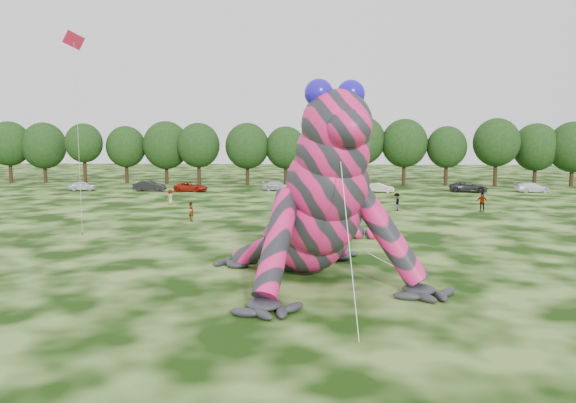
# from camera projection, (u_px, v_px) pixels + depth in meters

# --- Properties ---
(ground) EXTENTS (240.00, 240.00, 0.00)m
(ground) POSITION_uv_depth(u_px,v_px,m) (290.00, 282.00, 29.02)
(ground) COLOR #16330A
(ground) RESTS_ON ground
(inflatable_gecko) EXTENTS (23.48, 25.28, 10.19)m
(inflatable_gecko) POSITION_uv_depth(u_px,v_px,m) (300.00, 180.00, 31.17)
(inflatable_gecko) COLOR #D91D64
(inflatable_gecko) RESTS_ON ground
(flying_kite) EXTENTS (2.30, 4.55, 14.76)m
(flying_kite) POSITION_uv_depth(u_px,v_px,m) (74.00, 55.00, 37.62)
(flying_kite) COLOR red
(flying_kite) RESTS_ON ground
(tree_1) EXTENTS (6.74, 6.07, 9.81)m
(tree_1) POSITION_uv_depth(u_px,v_px,m) (10.00, 152.00, 89.14)
(tree_1) COLOR black
(tree_1) RESTS_ON ground
(tree_2) EXTENTS (7.04, 6.34, 9.64)m
(tree_2) POSITION_uv_depth(u_px,v_px,m) (44.00, 153.00, 89.50)
(tree_2) COLOR black
(tree_2) RESTS_ON ground
(tree_3) EXTENTS (5.81, 5.23, 9.44)m
(tree_3) POSITION_uv_depth(u_px,v_px,m) (84.00, 154.00, 87.36)
(tree_3) COLOR black
(tree_3) RESTS_ON ground
(tree_4) EXTENTS (6.22, 5.60, 9.06)m
(tree_4) POSITION_uv_depth(u_px,v_px,m) (126.00, 155.00, 88.61)
(tree_4) COLOR black
(tree_4) RESTS_ON ground
(tree_5) EXTENTS (7.16, 6.44, 9.80)m
(tree_5) POSITION_uv_depth(u_px,v_px,m) (166.00, 153.00, 87.87)
(tree_5) COLOR black
(tree_5) RESTS_ON ground
(tree_6) EXTENTS (6.52, 5.86, 9.49)m
(tree_6) POSITION_uv_depth(u_px,v_px,m) (199.00, 154.00, 85.79)
(tree_6) COLOR black
(tree_6) RESTS_ON ground
(tree_7) EXTENTS (6.68, 6.01, 9.48)m
(tree_7) POSITION_uv_depth(u_px,v_px,m) (247.00, 154.00, 85.42)
(tree_7) COLOR black
(tree_7) RESTS_ON ground
(tree_8) EXTENTS (6.14, 5.53, 8.94)m
(tree_8) POSITION_uv_depth(u_px,v_px,m) (286.00, 156.00, 85.24)
(tree_8) COLOR black
(tree_8) RESTS_ON ground
(tree_9) EXTENTS (5.27, 4.74, 8.68)m
(tree_9) POSITION_uv_depth(u_px,v_px,m) (320.00, 157.00, 85.27)
(tree_9) COLOR black
(tree_9) RESTS_ON ground
(tree_10) EXTENTS (7.09, 6.38, 10.50)m
(tree_10) POSITION_uv_depth(u_px,v_px,m) (362.00, 151.00, 85.97)
(tree_10) COLOR black
(tree_10) RESTS_ON ground
(tree_11) EXTENTS (7.01, 6.31, 10.07)m
(tree_11) POSITION_uv_depth(u_px,v_px,m) (404.00, 152.00, 85.20)
(tree_11) COLOR black
(tree_11) RESTS_ON ground
(tree_12) EXTENTS (5.99, 5.39, 8.97)m
(tree_12) POSITION_uv_depth(u_px,v_px,m) (446.00, 156.00, 84.40)
(tree_12) COLOR black
(tree_12) RESTS_ON ground
(tree_13) EXTENTS (6.83, 6.15, 10.13)m
(tree_13) POSITION_uv_depth(u_px,v_px,m) (496.00, 152.00, 83.26)
(tree_13) COLOR black
(tree_13) RESTS_ON ground
(tree_14) EXTENTS (6.82, 6.14, 9.40)m
(tree_14) POSITION_uv_depth(u_px,v_px,m) (536.00, 155.00, 84.47)
(tree_14) COLOR black
(tree_14) RESTS_ON ground
(tree_15) EXTENTS (7.17, 6.45, 9.63)m
(tree_15) POSITION_uv_depth(u_px,v_px,m) (573.00, 154.00, 83.19)
(tree_15) COLOR black
(tree_15) RESTS_ON ground
(car_0) EXTENTS (3.80, 1.83, 1.25)m
(car_0) POSITION_uv_depth(u_px,v_px,m) (83.00, 186.00, 77.65)
(car_0) COLOR white
(car_0) RESTS_ON ground
(car_1) EXTENTS (4.34, 1.53, 1.43)m
(car_1) POSITION_uv_depth(u_px,v_px,m) (149.00, 186.00, 76.37)
(car_1) COLOR black
(car_1) RESTS_ON ground
(car_2) EXTENTS (4.80, 2.74, 1.26)m
(car_2) POSITION_uv_depth(u_px,v_px,m) (191.00, 187.00, 75.94)
(car_2) COLOR #9B170A
(car_2) RESTS_ON ground
(car_3) EXTENTS (4.46, 2.01, 1.27)m
(car_3) POSITION_uv_depth(u_px,v_px,m) (278.00, 186.00, 77.32)
(car_3) COLOR #B9BEC2
(car_3) RESTS_ON ground
(car_4) EXTENTS (4.23, 2.01, 1.40)m
(car_4) POSITION_uv_depth(u_px,v_px,m) (320.00, 186.00, 77.11)
(car_4) COLOR #101346
(car_4) RESTS_ON ground
(car_5) EXTENTS (3.94, 1.77, 1.25)m
(car_5) POSITION_uv_depth(u_px,v_px,m) (380.00, 188.00, 74.56)
(car_5) COLOR beige
(car_5) RESTS_ON ground
(car_6) EXTENTS (5.18, 2.77, 1.38)m
(car_6) POSITION_uv_depth(u_px,v_px,m) (469.00, 187.00, 75.08)
(car_6) COLOR #28282A
(car_6) RESTS_ON ground
(car_7) EXTENTS (4.67, 2.34, 1.30)m
(car_7) POSITION_uv_depth(u_px,v_px,m) (532.00, 187.00, 74.88)
(car_7) COLOR white
(car_7) RESTS_ON ground
(spectator_5) EXTENTS (0.75, 1.66, 1.72)m
(spectator_5) POSITION_uv_depth(u_px,v_px,m) (355.00, 215.00, 47.21)
(spectator_5) COLOR gray
(spectator_5) RESTS_ON ground
(spectator_2) EXTENTS (0.73, 1.19, 1.78)m
(spectator_2) POSITION_uv_depth(u_px,v_px,m) (397.00, 202.00, 56.65)
(spectator_2) COLOR gray
(spectator_2) RESTS_ON ground
(spectator_0) EXTENTS (0.73, 0.75, 1.74)m
(spectator_0) POSITION_uv_depth(u_px,v_px,m) (191.00, 212.00, 49.43)
(spectator_0) COLOR gray
(spectator_0) RESTS_ON ground
(spectator_4) EXTENTS (0.76, 0.93, 1.64)m
(spectator_4) POSITION_uv_depth(u_px,v_px,m) (170.00, 197.00, 61.68)
(spectator_4) COLOR gray
(spectator_4) RESTS_ON ground
(spectator_3) EXTENTS (1.20, 0.83, 1.89)m
(spectator_3) POSITION_uv_depth(u_px,v_px,m) (482.00, 202.00, 55.94)
(spectator_3) COLOR gray
(spectator_3) RESTS_ON ground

